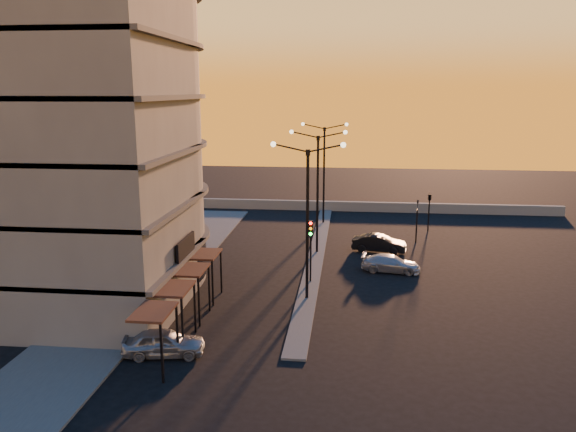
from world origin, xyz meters
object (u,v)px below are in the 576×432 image
Objects in this scene: car_hatchback at (164,342)px; car_sedan at (379,243)px; streetlamp_mid at (318,182)px; traffic_light_main at (311,241)px; car_wagon at (391,263)px.

car_hatchback is 21.95m from car_sedan.
car_sedan is (4.81, 0.91, -4.91)m from streetlamp_mid.
car_wagon is at bearing 30.08° from traffic_light_main.
traffic_light_main is 1.10× the size of car_hatchback.
car_sedan is (4.81, 8.04, -2.20)m from traffic_light_main.
car_hatchback reaches higher than car_wagon.
car_sedan is at bearing -39.58° from car_hatchback.
streetlamp_mid is 6.93m from car_sedan.
traffic_light_main is at bearing 127.77° from car_wagon.
car_hatchback is at bearing 148.24° from car_wagon.
car_hatchback is 0.93× the size of car_sedan.
streetlamp_mid is at bearing 109.78° from car_sedan.
car_sedan is 4.94m from car_wagon.
car_wagon is (11.60, 14.09, -0.07)m from car_hatchback.
traffic_light_main is 9.62m from car_sedan.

